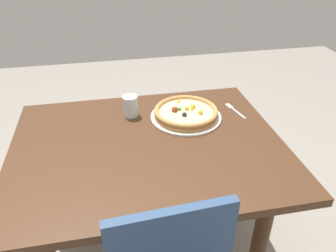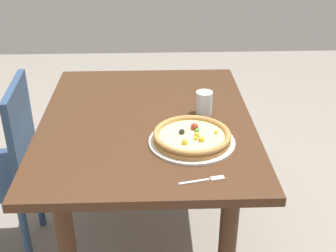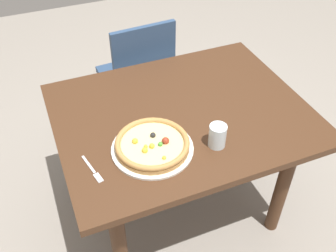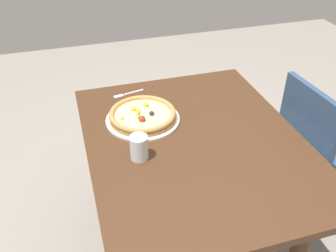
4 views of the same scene
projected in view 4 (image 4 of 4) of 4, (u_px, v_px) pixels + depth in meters
The scene contains 7 objects.
ground_plane at pixel (189, 247), 2.01m from camera, with size 6.00×6.00×0.00m, color gray.
dining_table at pixel (194, 160), 1.66m from camera, with size 1.16×0.92×0.73m.
chair_near at pixel (318, 154), 1.89m from camera, with size 0.42×0.42×0.89m.
plate at pixel (143, 119), 1.72m from camera, with size 0.34×0.34×0.01m, color silver.
pizza at pixel (143, 115), 1.70m from camera, with size 0.31×0.31×0.05m.
fork at pixel (126, 94), 1.92m from camera, with size 0.05×0.16×0.00m.
drinking_glass at pixel (139, 147), 1.47m from camera, with size 0.07×0.07×0.10m, color silver.
Camera 4 is at (-1.19, 0.48, 1.69)m, focal length 39.57 mm.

